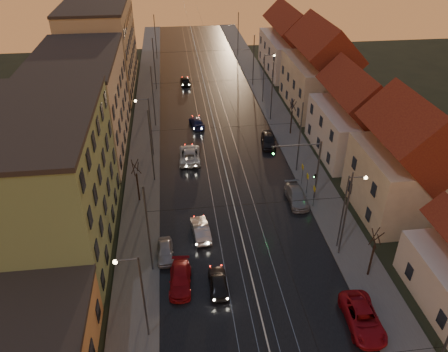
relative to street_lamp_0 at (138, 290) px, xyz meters
name	(u,v)px	position (x,y,z in m)	size (l,w,h in m)	color
ground	(268,346)	(9.10, -2.00, -4.89)	(160.00, 160.00, 0.00)	black
road	(213,120)	(9.10, 38.00, -4.87)	(16.00, 120.00, 0.04)	black
sidewalk_left	(146,123)	(-0.90, 38.00, -4.81)	(4.00, 120.00, 0.15)	#4C4C4C
sidewalk_right	(278,116)	(19.10, 38.00, -4.81)	(4.00, 120.00, 0.15)	#4C4C4C
tram_rail_0	(199,121)	(6.90, 38.00, -4.83)	(0.06, 120.00, 0.03)	gray
tram_rail_1	(208,120)	(8.33, 38.00, -4.83)	(0.06, 120.00, 0.03)	gray
tram_rail_2	(218,120)	(9.87, 38.00, -4.83)	(0.06, 120.00, 0.03)	gray
tram_rail_3	(228,119)	(11.30, 38.00, -4.83)	(0.06, 120.00, 0.03)	gray
apartment_left_1	(47,186)	(-8.40, 12.00, 1.61)	(10.00, 18.00, 13.00)	#74935D
apartment_left_2	(82,104)	(-8.40, 32.00, 1.11)	(10.00, 20.00, 12.00)	beige
apartment_left_3	(102,45)	(-8.40, 56.00, 2.11)	(10.00, 24.00, 14.00)	tan
house_right_1	(406,166)	(26.10, 13.00, 0.56)	(8.67, 10.20, 10.80)	#BBAD90
house_right_2	(356,119)	(26.10, 26.00, -0.24)	(9.18, 12.24, 9.20)	silver
house_right_3	(320,72)	(26.10, 41.00, 0.92)	(9.18, 14.28, 11.50)	#BBAD90
house_right_4	(291,45)	(26.10, 59.00, 0.16)	(9.18, 16.32, 10.00)	silver
catenary_pole_l_1	(148,231)	(0.50, 7.00, -0.39)	(0.16, 0.16, 9.00)	#595B60
catenary_pole_r_1	(345,216)	(17.70, 7.00, -0.39)	(0.16, 0.16, 9.00)	#595B60
catenary_pole_l_2	(151,147)	(0.50, 22.00, -0.39)	(0.16, 0.16, 9.00)	#595B60
catenary_pole_r_2	(300,138)	(17.70, 22.00, -0.39)	(0.16, 0.16, 9.00)	#595B60
catenary_pole_l_3	(153,97)	(0.50, 37.00, -0.39)	(0.16, 0.16, 9.00)	#595B60
catenary_pole_r_3	(272,92)	(17.70, 37.00, -0.39)	(0.16, 0.16, 9.00)	#595B60
catenary_pole_l_4	(154,64)	(0.50, 52.00, -0.39)	(0.16, 0.16, 9.00)	#595B60
catenary_pole_r_4	(254,61)	(17.70, 52.00, -0.39)	(0.16, 0.16, 9.00)	#595B60
catenary_pole_l_5	(155,37)	(0.50, 70.00, -0.39)	(0.16, 0.16, 9.00)	#595B60
catenary_pole_r_5	(238,35)	(17.70, 70.00, -0.39)	(0.16, 0.16, 9.00)	#595B60
street_lamp_0	(138,290)	(0.00, 0.00, 0.00)	(1.75, 0.32, 8.00)	#595B60
street_lamp_1	(347,205)	(18.21, 8.00, 0.00)	(1.75, 0.32, 8.00)	#595B60
street_lamp_2	(148,122)	(0.00, 28.00, 0.00)	(1.75, 0.32, 8.00)	#595B60
street_lamp_3	(266,73)	(18.21, 44.00, 0.00)	(1.75, 0.32, 8.00)	#595B60
traffic_light_mast	(309,164)	(17.10, 16.00, -0.29)	(5.30, 0.32, 7.20)	#595B60
bare_tree_0	(137,182)	(-1.09, 18.00, -2.40)	(1.09, 1.09, 5.11)	black
bare_tree_1	(372,254)	(19.31, 4.00, -2.40)	(1.09, 1.09, 5.11)	black
bare_tree_2	(292,118)	(19.51, 32.00, -2.40)	(1.09, 1.09, 5.11)	black
driving_car_0	(218,282)	(6.08, 4.17, -4.22)	(1.57, 3.91, 1.33)	black
driving_car_1	(201,229)	(5.14, 11.32, -4.17)	(1.52, 4.35, 1.43)	#AAAAB0
driving_car_2	(190,154)	(4.93, 26.43, -4.10)	(2.60, 5.63, 1.57)	#BABABA
driving_car_3	(197,122)	(6.51, 36.14, -4.25)	(1.78, 4.39, 1.27)	#161B44
driving_car_4	(185,81)	(5.69, 53.86, -4.19)	(1.65, 4.10, 1.40)	black
parked_left_2	(180,279)	(2.90, 4.91, -4.23)	(1.84, 4.54, 1.32)	maroon
parked_left_3	(165,251)	(1.65, 8.67, -4.26)	(1.48, 3.68, 1.26)	#AAA9AF
parked_right_0	(363,318)	(16.70, -0.99, -4.14)	(2.48, 5.37, 1.49)	#A7101B
parked_right_1	(297,196)	(16.02, 15.76, -4.18)	(1.98, 4.86, 1.41)	gray
parked_right_2	(268,140)	(15.69, 29.05, -4.09)	(1.87, 4.65, 1.58)	black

